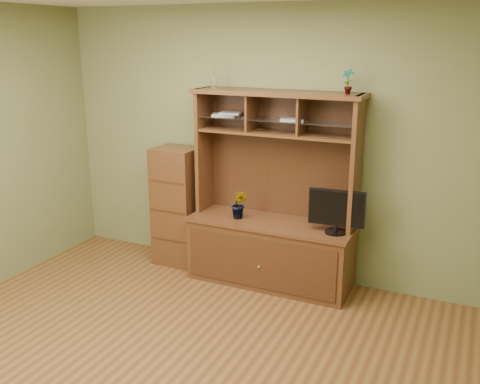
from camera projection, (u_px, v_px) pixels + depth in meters
The scene contains 8 objects.
room at pixel (150, 195), 3.63m from camera, with size 4.54×4.04×2.74m.
media_hutch at pixel (272, 232), 5.28m from camera, with size 1.66×0.61×1.90m.
monitor at pixel (336, 211), 4.85m from camera, with size 0.51×0.20×0.41m.
orchid_plant at pixel (239, 204), 5.26m from camera, with size 0.16×0.13×0.30m, color #275C1F.
top_plant at pixel (348, 81), 4.67m from camera, with size 0.12×0.08×0.22m, color #2D6623.
reed_diffuser at pixel (214, 77), 5.20m from camera, with size 0.06×0.06×0.28m.
magazines at pixel (247, 116), 5.16m from camera, with size 0.97×0.23×0.04m.
side_cabinet at pixel (178, 206), 5.74m from camera, with size 0.45×0.41×1.27m.
Camera 1 is at (2.02, -2.90, 2.38)m, focal length 40.00 mm.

